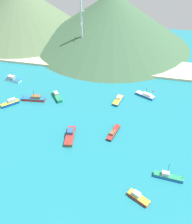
% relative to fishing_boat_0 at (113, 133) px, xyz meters
% --- Properties ---
extents(ground, '(260.00, 280.00, 0.50)m').
position_rel_fishing_boat_0_xyz_m(ground, '(-7.85, -12.19, -0.96)').
color(ground, teal).
extents(fishing_boat_0, '(4.20, 9.80, 4.66)m').
position_rel_fishing_boat_0_xyz_m(fishing_boat_0, '(0.00, 0.00, 0.00)').
color(fishing_boat_0, '#232328').
rests_on(fishing_boat_0, ground).
extents(fishing_boat_1, '(9.33, 6.20, 4.80)m').
position_rel_fishing_boat_0_xyz_m(fishing_boat_1, '(10.65, 29.11, 0.13)').
color(fishing_boat_1, '#1E5BA8').
rests_on(fishing_boat_1, ground).
extents(fishing_boat_2, '(11.29, 3.99, 5.43)m').
position_rel_fishing_boat_0_xyz_m(fishing_boat_2, '(-39.83, 14.84, 0.29)').
color(fishing_boat_2, red).
rests_on(fishing_boat_2, ground).
extents(fishing_boat_3, '(8.68, 4.47, 5.80)m').
position_rel_fishing_boat_0_xyz_m(fishing_boat_3, '(-58.17, 29.29, 0.24)').
color(fishing_boat_3, silver).
rests_on(fishing_boat_3, ground).
extents(fishing_boat_4, '(7.17, 5.24, 2.46)m').
position_rel_fishing_boat_0_xyz_m(fishing_boat_4, '(11.93, -26.74, 0.16)').
color(fishing_boat_4, red).
rests_on(fishing_boat_4, ground).
extents(fishing_boat_6, '(7.57, 8.88, 3.04)m').
position_rel_fishing_boat_0_xyz_m(fishing_boat_6, '(-30.12, 19.05, 0.21)').
color(fishing_boat_6, '#198466').
rests_on(fishing_boat_6, ground).
extents(fishing_boat_7, '(7.04, 7.25, 2.88)m').
position_rel_fishing_boat_0_xyz_m(fishing_boat_7, '(-48.72, 9.15, 0.36)').
color(fishing_boat_7, '#14478C').
rests_on(fishing_boat_7, ground).
extents(fishing_boat_8, '(9.62, 2.66, 7.03)m').
position_rel_fishing_boat_0_xyz_m(fishing_boat_8, '(20.71, -16.95, 0.14)').
color(fishing_boat_8, '#1E5BA8').
rests_on(fishing_boat_8, ground).
extents(fishing_boat_9, '(4.17, 8.61, 2.19)m').
position_rel_fishing_boat_0_xyz_m(fishing_boat_9, '(-1.49, 22.37, 0.04)').
color(fishing_boat_9, '#14478C').
rests_on(fishing_boat_9, ground).
extents(fishing_boat_11, '(4.60, 10.85, 3.03)m').
position_rel_fishing_boat_0_xyz_m(fishing_boat_11, '(-15.96, -5.51, 0.29)').
color(fishing_boat_11, brown).
rests_on(fishing_boat_11, ground).
extents(buoy_0, '(0.78, 0.78, 0.78)m').
position_rel_fishing_boat_0_xyz_m(buoy_0, '(14.36, 34.30, -0.57)').
color(buoy_0, red).
rests_on(buoy_0, ground).
extents(beach_strip, '(247.00, 20.66, 1.20)m').
position_rel_fishing_boat_0_xyz_m(beach_strip, '(-7.85, 58.08, -0.11)').
color(beach_strip, beige).
rests_on(beach_strip, ground).
extents(hill_west, '(94.28, 94.28, 33.52)m').
position_rel_fishing_boat_0_xyz_m(hill_west, '(-81.33, 93.89, 16.05)').
color(hill_west, '#56704C').
rests_on(hill_west, ground).
extents(hill_central, '(103.98, 103.98, 33.00)m').
position_rel_fishing_boat_0_xyz_m(hill_central, '(-16.38, 88.61, 15.80)').
color(hill_central, '#3D6042').
rests_on(hill_central, ground).
extents(radio_tower, '(3.44, 2.75, 34.36)m').
position_rel_fishing_boat_0_xyz_m(radio_tower, '(-28.94, 61.66, 16.82)').
color(radio_tower, silver).
rests_on(radio_tower, ground).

